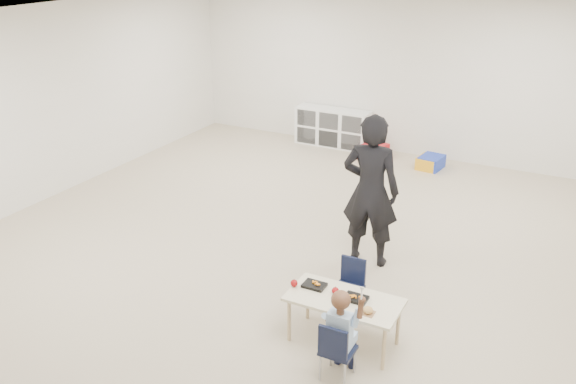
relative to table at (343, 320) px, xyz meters
The scene contains 16 objects.
room 2.13m from the table, 137.33° to the left, with size 9.00×9.02×2.80m.
table is the anchor object (origin of this frame).
chair_near 0.51m from the table, 72.74° to the right, with size 0.29×0.27×0.59m, color black, non-canonical shape.
chair_far 0.51m from the table, 107.26° to the left, with size 0.29×0.27×0.59m, color black, non-canonical shape.
child 0.56m from the table, 72.74° to the right, with size 0.40×0.40×0.93m, color #B2CEF2, non-canonical shape.
lunch_tray_near 0.28m from the table, 17.69° to the left, with size 0.22×0.16×0.03m, color black.
lunch_tray_far 0.43m from the table, 169.57° to the left, with size 0.22×0.16×0.03m, color black.
milk_carton 0.31m from the table, 93.94° to the right, with size 0.07×0.07×0.10m, color white.
bread_roll 0.41m from the table, 23.93° to the right, with size 0.09×0.09×0.07m, color tan.
apple_near 0.30m from the table, 162.56° to the left, with size 0.07×0.07×0.07m, color maroon.
apple_far 0.59m from the table, behind, with size 0.07×0.07×0.07m, color maroon.
cubby_shelf 6.05m from the table, 114.62° to the left, with size 1.40×0.40×0.70m, color white.
adult 1.80m from the table, 102.67° to the left, with size 0.67×0.44×1.84m, color black.
bin_red 5.44m from the table, 107.06° to the left, with size 0.38×0.49×0.24m, color #B71217.
bin_yellow 5.16m from the table, 96.35° to the left, with size 0.33×0.43×0.21m, color #F2A619.
bin_blue 5.16m from the table, 95.91° to the left, with size 0.35×0.45×0.22m, color #1732B3.
Camera 1 is at (3.11, -5.81, 3.66)m, focal length 38.00 mm.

